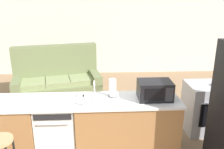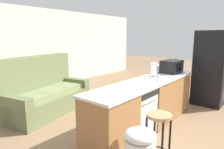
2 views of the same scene
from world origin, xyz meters
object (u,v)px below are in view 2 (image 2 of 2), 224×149
Objects in this scene: microwave at (172,67)px; couch at (45,95)px; soap_bottle at (158,78)px; paper_towel_roll at (154,70)px; kettle at (176,62)px; refrigerator at (211,68)px; dishwasher at (135,112)px; bar_stool at (158,129)px; stove_range at (168,80)px.

microwave is 2.95m from couch.
microwave is 0.23× the size of couch.
couch is (-0.80, 2.40, -0.58)m from soap_bottle.
paper_towel_roll is at bearing 36.34° from soap_bottle.
soap_bottle is 2.42m from kettle.
microwave is 1.35m from kettle.
refrigerator is 10.47× the size of soap_bottle.
dishwasher is 0.39× the size of couch.
kettle is at bearing 19.09° from bar_stool.
couch reaches higher than soap_bottle.
stove_range is 1.38m from microwave.
microwave is at bearing 19.61° from bar_stool.
refrigerator reaches higher than dishwasher.
refrigerator reaches higher than kettle.
stove_range is at bearing 26.22° from microwave.
microwave is 1.07m from soap_bottle.
couch is (-2.97, 2.75, -0.53)m from refrigerator.
refrigerator reaches higher than bar_stool.
soap_bottle is 0.24× the size of bar_stool.
stove_range is 1.19m from refrigerator.
refrigerator is 0.86× the size of couch.
couch is at bearing 150.44° from kettle.
refrigerator is at bearing -90.01° from stove_range.
soap_bottle is at bearing 28.33° from bar_stool.
soap_bottle is (-1.05, -0.19, -0.07)m from microwave.
paper_towel_roll is 2.50m from couch.
refrigerator reaches higher than stove_range.
stove_range is at bearing 89.99° from refrigerator.
dishwasher reaches higher than bar_stool.
refrigerator is at bearing -20.91° from paper_towel_roll.
paper_towel_roll is (-0.63, 0.12, -0.00)m from microwave.
couch is at bearing 99.54° from dishwasher.
stove_range is at bearing -29.13° from couch.
refrigerator is 4.08m from couch.
microwave is at bearing -49.94° from couch.
paper_towel_roll is at bearing 159.09° from refrigerator.
kettle is 0.28× the size of bar_stool.
soap_bottle is (-0.42, -0.31, -0.07)m from paper_towel_roll.
dishwasher is at bearing 179.95° from microwave.
kettle is 3.66m from couch.
microwave is (-1.12, -0.55, 0.59)m from stove_range.
microwave is at bearing 153.84° from refrigerator.
kettle is (0.17, -0.13, 0.53)m from stove_range.
refrigerator is 1.87m from paper_towel_roll.
kettle reaches higher than soap_bottle.
paper_towel_roll reaches higher than stove_range.
kettle is (1.29, 0.42, -0.05)m from microwave.
paper_towel_roll is at bearing -170.92° from kettle.
microwave is (-1.12, 0.55, 0.12)m from refrigerator.
bar_stool is (-1.41, -0.85, -0.50)m from paper_towel_roll.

